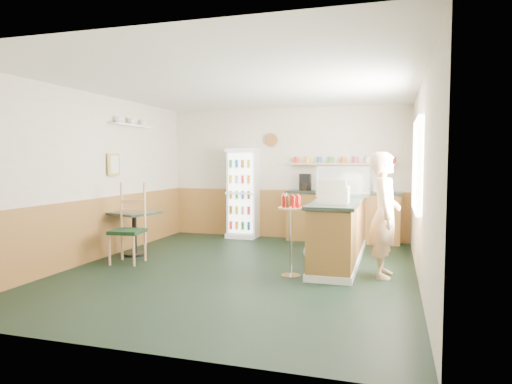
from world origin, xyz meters
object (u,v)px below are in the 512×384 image
at_px(display_case, 344,181).
at_px(condiment_stand, 291,222).
at_px(cash_register, 334,195).
at_px(cafe_chair, 131,221).
at_px(shopkeeper, 385,215).
at_px(drinks_fridge, 243,193).
at_px(cafe_table, 134,225).

height_order(display_case, condiment_stand, display_case).
xyz_separation_m(cash_register, cafe_chair, (-3.19, -0.17, -0.47)).
height_order(shopkeeper, cafe_chair, shopkeeper).
xyz_separation_m(drinks_fridge, cafe_chair, (-0.98, -2.72, -0.27)).
xyz_separation_m(display_case, shopkeeper, (0.70, -1.34, -0.39)).
xyz_separation_m(shopkeeper, cafe_chair, (-3.89, -0.17, -0.21)).
distance_m(shopkeeper, cafe_table, 4.12).
bearing_deg(cafe_chair, shopkeeper, -3.36).
xyz_separation_m(cafe_table, cafe_chair, (0.21, -0.44, 0.13)).
xyz_separation_m(display_case, cash_register, (0.00, -1.35, -0.13)).
bearing_deg(cash_register, drinks_fridge, 129.47).
relative_size(drinks_fridge, cash_register, 4.25).
relative_size(cash_register, condiment_stand, 0.39).
height_order(display_case, shopkeeper, shopkeeper).
relative_size(drinks_fridge, display_case, 2.10).
bearing_deg(drinks_fridge, cafe_chair, -109.84).
bearing_deg(condiment_stand, display_case, 72.01).
bearing_deg(display_case, drinks_fridge, 151.36).
distance_m(cash_register, condiment_stand, 0.73).
height_order(condiment_stand, cafe_chair, cafe_chair).
bearing_deg(display_case, cafe_table, -162.55).
height_order(condiment_stand, cafe_table, condiment_stand).
bearing_deg(cash_register, shopkeeper, -0.73).
height_order(drinks_fridge, cash_register, drinks_fridge).
bearing_deg(drinks_fridge, display_case, -28.64).
bearing_deg(shopkeeper, cash_register, 90.16).
relative_size(drinks_fridge, shopkeeper, 1.08).
xyz_separation_m(cash_register, shopkeeper, (0.70, 0.01, -0.26)).
relative_size(cash_register, cafe_chair, 0.35).
bearing_deg(shopkeeper, cafe_table, 85.74).
bearing_deg(cafe_table, condiment_stand, -12.08).
distance_m(drinks_fridge, cafe_chair, 2.90).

